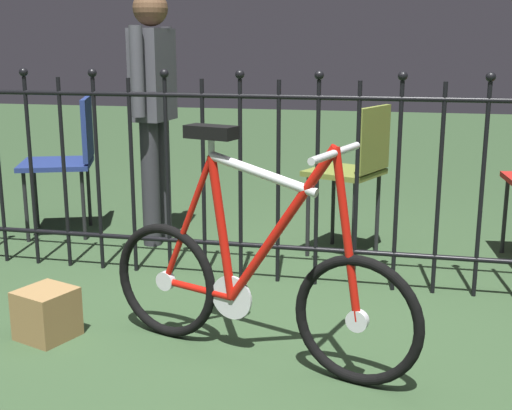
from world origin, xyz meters
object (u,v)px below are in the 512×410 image
Objects in this scene: chair_navy at (69,152)px; display_crate at (47,314)px; bicycle at (254,281)px; chair_olive at (356,164)px; person_visitor at (153,98)px.

display_crate is (0.65, -1.51, -0.43)m from chair_navy.
bicycle is 2.17m from chair_navy.
display_crate is at bearing -130.03° from chair_olive.
bicycle reaches higher than chair_olive.
person_visitor reaches higher than chair_olive.
chair_navy is at bearing 174.51° from person_visitor.
chair_navy is 1.70m from display_crate.
chair_navy is at bearing 113.33° from display_crate.
bicycle is 1.48× the size of chair_olive.
chair_olive is (1.83, -0.12, 0.01)m from chair_navy.
bicycle is at bearing -44.36° from chair_navy.
person_visitor is 7.15× the size of display_crate.
chair_navy is 1.83m from chair_olive.
bicycle is 0.92m from display_crate.
bicycle is 0.86× the size of person_visitor.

